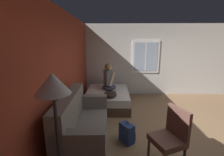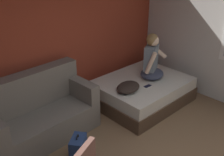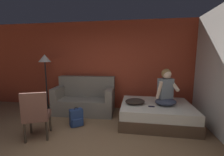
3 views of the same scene
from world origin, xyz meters
name	(u,v)px [view 2 (image 2 of 3)]	position (x,y,z in m)	size (l,w,h in m)	color
wall_back_accent	(43,41)	(0.00, 2.77, 1.35)	(10.29, 0.16, 2.70)	#993823
bed	(142,91)	(1.49, 1.81, 0.24)	(1.75, 1.38, 0.48)	#4C3828
couch	(40,114)	(-0.49, 2.21, 0.39)	(1.73, 0.89, 1.04)	slate
person_seated	(152,60)	(1.70, 1.78, 0.84)	(0.66, 0.62, 0.88)	#383D51
backpack	(79,150)	(-0.41, 1.31, 0.19)	(0.35, 0.35, 0.46)	navy
throw_pillow	(128,87)	(0.97, 1.70, 0.55)	(0.48, 0.36, 0.14)	#2D231E
cell_phone	(148,86)	(1.35, 1.57, 0.48)	(0.07, 0.14, 0.01)	black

